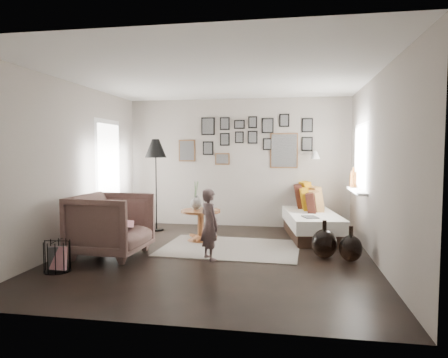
% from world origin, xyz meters
% --- Properties ---
extents(ground, '(4.80, 4.80, 0.00)m').
position_xyz_m(ground, '(0.00, 0.00, 0.00)').
color(ground, black).
rests_on(ground, ground).
extents(wall_back, '(4.50, 0.00, 4.50)m').
position_xyz_m(wall_back, '(0.00, 2.40, 1.30)').
color(wall_back, gray).
rests_on(wall_back, ground).
extents(wall_front, '(4.50, 0.00, 4.50)m').
position_xyz_m(wall_front, '(0.00, -2.40, 1.30)').
color(wall_front, gray).
rests_on(wall_front, ground).
extents(wall_left, '(0.00, 4.80, 4.80)m').
position_xyz_m(wall_left, '(-2.25, 0.00, 1.30)').
color(wall_left, gray).
rests_on(wall_left, ground).
extents(wall_right, '(0.00, 4.80, 4.80)m').
position_xyz_m(wall_right, '(2.25, 0.00, 1.30)').
color(wall_right, gray).
rests_on(wall_right, ground).
extents(ceiling, '(4.80, 4.80, 0.00)m').
position_xyz_m(ceiling, '(0.00, 0.00, 2.60)').
color(ceiling, white).
rests_on(ceiling, wall_back).
extents(door_left, '(0.00, 2.14, 2.14)m').
position_xyz_m(door_left, '(-2.23, 1.20, 1.05)').
color(door_left, white).
rests_on(door_left, wall_left).
extents(window_right, '(0.15, 1.32, 1.30)m').
position_xyz_m(window_right, '(2.18, 1.34, 0.93)').
color(window_right, white).
rests_on(window_right, wall_right).
extents(gallery_wall, '(2.74, 0.03, 1.08)m').
position_xyz_m(gallery_wall, '(0.29, 2.38, 1.74)').
color(gallery_wall, brown).
rests_on(gallery_wall, wall_back).
extents(wall_sconce, '(0.18, 0.36, 0.16)m').
position_xyz_m(wall_sconce, '(1.55, 2.13, 1.46)').
color(wall_sconce, white).
rests_on(wall_sconce, wall_back).
extents(rug, '(2.21, 1.60, 0.01)m').
position_xyz_m(rug, '(0.16, 0.47, 0.01)').
color(rug, beige).
rests_on(rug, ground).
extents(pedestal_table, '(0.68, 0.68, 0.54)m').
position_xyz_m(pedestal_table, '(-0.43, 0.91, 0.25)').
color(pedestal_table, brown).
rests_on(pedestal_table, ground).
extents(vase, '(0.19, 0.19, 0.49)m').
position_xyz_m(vase, '(-0.51, 0.93, 0.68)').
color(vase, black).
rests_on(vase, pedestal_table).
extents(candles, '(0.12, 0.12, 0.25)m').
position_xyz_m(candles, '(-0.32, 0.91, 0.66)').
color(candles, black).
rests_on(candles, pedestal_table).
extents(daybed, '(1.10, 2.05, 0.95)m').
position_xyz_m(daybed, '(1.47, 1.67, 0.31)').
color(daybed, black).
rests_on(daybed, ground).
extents(magazine_on_daybed, '(0.29, 0.34, 0.02)m').
position_xyz_m(magazine_on_daybed, '(1.42, 1.03, 0.45)').
color(magazine_on_daybed, black).
rests_on(magazine_on_daybed, daybed).
extents(armchair, '(1.07, 1.04, 0.92)m').
position_xyz_m(armchair, '(-1.50, -0.26, 0.46)').
color(armchair, brown).
rests_on(armchair, ground).
extents(armchair_cushion, '(0.46, 0.47, 0.19)m').
position_xyz_m(armchair_cushion, '(-1.47, -0.21, 0.48)').
color(armchair_cushion, silver).
rests_on(armchair_cushion, armchair).
extents(floor_lamp, '(0.41, 0.41, 1.77)m').
position_xyz_m(floor_lamp, '(-1.48, 1.67, 1.53)').
color(floor_lamp, black).
rests_on(floor_lamp, ground).
extents(magazine_basket, '(0.35, 0.35, 0.40)m').
position_xyz_m(magazine_basket, '(-1.85, -1.10, 0.20)').
color(magazine_basket, black).
rests_on(magazine_basket, ground).
extents(demijohn_large, '(0.36, 0.36, 0.55)m').
position_xyz_m(demijohn_large, '(1.58, 0.12, 0.21)').
color(demijohn_large, black).
rests_on(demijohn_large, ground).
extents(demijohn_small, '(0.32, 0.32, 0.50)m').
position_xyz_m(demijohn_small, '(1.93, 0.00, 0.19)').
color(demijohn_small, black).
rests_on(demijohn_small, ground).
extents(child, '(0.42, 0.44, 1.01)m').
position_xyz_m(child, '(-0.04, -0.22, 0.51)').
color(child, '#624D4E').
rests_on(child, ground).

